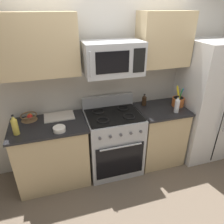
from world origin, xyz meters
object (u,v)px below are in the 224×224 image
Objects in this scene: utensil_crock at (178,101)px; bottle_vinegar at (177,105)px; refrigerator at (207,102)px; bottle_soy at (144,100)px; fruit_basket at (29,117)px; prep_bowl at (59,129)px; range_oven at (113,141)px; cutting_board at (59,116)px; bottle_oil at (15,125)px; microwave at (113,58)px.

utensil_crock is 1.28× the size of bottle_vinegar.
refrigerator is 0.67m from bottle_vinegar.
bottle_vinegar is (0.33, -0.35, 0.03)m from bottle_soy.
prep_bowl is at bearing -47.58° from fruit_basket.
range_oven is 0.86m from cutting_board.
utensil_crock is 2.11m from fruit_basket.
bottle_vinegar is (-0.14, -0.18, 0.04)m from utensil_crock.
bottle_oil reaches higher than cutting_board.
utensil_crock is at bearing 6.95° from prep_bowl.
range_oven is 7.23× the size of prep_bowl.
bottle_soy reaches higher than cutting_board.
cutting_board is at bearing -4.00° from fruit_basket.
bottle_oil is (-2.23, -0.14, 0.04)m from utensil_crock.
cutting_board is 1.56× the size of bottle_oil.
utensil_crock is (1.01, -0.01, -0.70)m from microwave.
microwave reaches higher than bottle_soy.
bottle_soy is at bearing 16.13° from microwave.
cutting_board is at bearing 86.62° from prep_bowl.
cutting_board is 1.60× the size of bottle_vinegar.
refrigerator reaches higher than prep_bowl.
prep_bowl is (0.48, -0.08, -0.09)m from bottle_oil.
fruit_basket is (-2.62, 0.21, 0.03)m from refrigerator.
refrigerator is 8.65× the size of fruit_basket.
bottle_soy is 0.69× the size of bottle_oil.
fruit_basket is 0.38m from cutting_board.
range_oven is at bearing -13.13° from cutting_board.
cutting_board is at bearing 168.94° from microwave.
bottle_oil is (-2.74, -0.10, 0.11)m from refrigerator.
microwave is at bearing 167.36° from bottle_vinegar.
range_oven is 0.77m from bottle_soy.
microwave is 0.89m from bottle_soy.
range_oven is at bearing 179.35° from refrigerator.
bottle_soy is (-0.98, 0.20, 0.07)m from refrigerator.
bottle_vinegar reaches higher than fruit_basket.
bottle_soy is (1.63, -0.01, 0.04)m from fruit_basket.
cutting_board is at bearing 174.95° from utensil_crock.
refrigerator is at bearing 13.14° from bottle_vinegar.
bottle_soy is 0.49m from bottle_vinegar.
refrigerator is at bearing -0.65° from range_oven.
bottle_vinegar is at bearing -46.45° from bottle_soy.
range_oven is at bearing 15.09° from prep_bowl.
range_oven is at bearing 5.70° from bottle_oil.
fruit_basket is 0.53m from prep_bowl.
bottle_vinegar is (1.97, -0.36, 0.07)m from fruit_basket.
utensil_crock is 2.24m from bottle_oil.
range_oven is 1.35m from bottle_oil.
prep_bowl is (-1.61, -0.03, -0.08)m from bottle_vinegar.
utensil_crock is (1.01, 0.01, 0.51)m from range_oven.
cutting_board is 0.59m from bottle_oil.
bottle_oil is at bearing 178.72° from bottle_vinegar.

